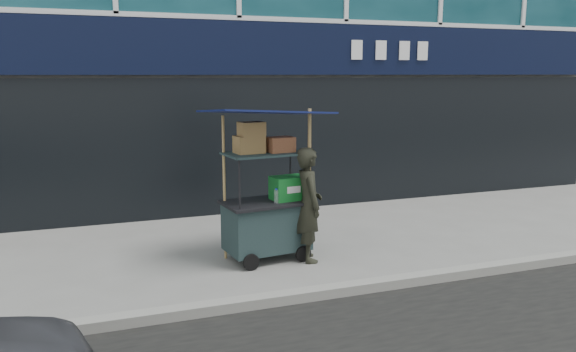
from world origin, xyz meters
name	(u,v)px	position (x,y,z in m)	size (l,w,h in m)	color
ground	(330,289)	(0.00, 0.00, 0.00)	(80.00, 80.00, 0.00)	slate
curb	(337,290)	(0.00, -0.20, 0.06)	(80.00, 0.18, 0.12)	gray
vendor_cart	(268,206)	(-0.33, 1.29, 0.73)	(1.66, 1.26, 2.07)	#172728
vendor_man	(308,205)	(0.16, 1.06, 0.76)	(0.56, 0.37, 1.53)	black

